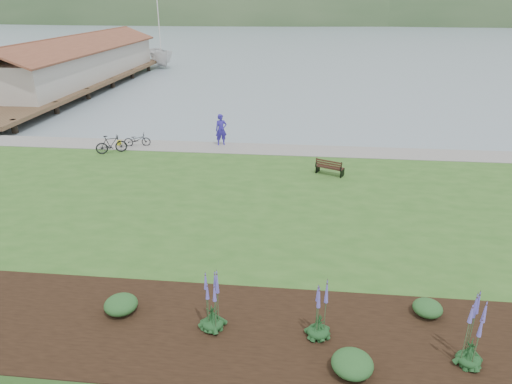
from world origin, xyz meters
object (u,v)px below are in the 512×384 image
park_bench (329,167)px  sailboat (162,67)px  person (221,127)px  bicycle_a (137,140)px

park_bench → sailboat: bearing=142.4°
person → sailboat: sailboat is taller
bicycle_a → sailboat: bearing=1.4°
person → sailboat: size_ratio=0.08×
park_bench → sailboat: (-21.33, 40.52, -0.84)m
sailboat → person: bearing=-99.2°
person → sailboat: (-14.75, 35.93, -1.57)m
park_bench → person: size_ratio=0.66×
park_bench → person: 8.06m
person → bicycle_a: person is taller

